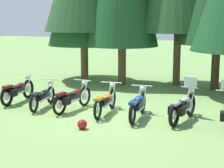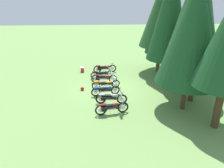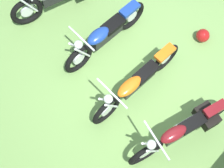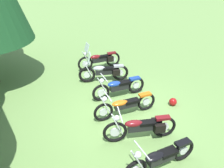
{
  "view_description": "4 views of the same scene",
  "coord_description": "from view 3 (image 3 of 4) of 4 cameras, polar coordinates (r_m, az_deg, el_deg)",
  "views": [
    {
      "loc": [
        5.77,
        -11.09,
        3.3
      ],
      "look_at": [
        -0.14,
        0.69,
        0.92
      ],
      "focal_mm": 59.6,
      "sensor_mm": 36.0,
      "label": 1
    },
    {
      "loc": [
        16.05,
        -0.53,
        7.15
      ],
      "look_at": [
        0.73,
        0.41,
        0.72
      ],
      "focal_mm": 34.41,
      "sensor_mm": 36.0,
      "label": 2
    },
    {
      "loc": [
        -2.06,
        1.89,
        6.59
      ],
      "look_at": [
        0.13,
        0.45,
        0.64
      ],
      "focal_mm": 55.38,
      "sensor_mm": 36.0,
      "label": 3
    },
    {
      "loc": [
        -6.27,
        1.81,
        4.88
      ],
      "look_at": [
        0.88,
        0.25,
        0.79
      ],
      "focal_mm": 36.32,
      "sensor_mm": 36.0,
      "label": 4
    }
  ],
  "objects": [
    {
      "name": "ground_plane",
      "position": [
        7.16,
        3.6,
        -1.01
      ],
      "size": [
        80.0,
        80.0,
        0.0
      ],
      "primitive_type": "plane",
      "color": "#6B934C"
    },
    {
      "name": "motorcycle_2",
      "position": [
        6.51,
        11.71,
        -7.4
      ],
      "size": [
        0.77,
        2.26,
        1.02
      ],
      "rotation": [
        0.0,
        0.0,
        1.52
      ],
      "color": "black",
      "rests_on": "ground_plane"
    },
    {
      "name": "dropped_helmet",
      "position": [
        7.83,
        14.75,
        7.74
      ],
      "size": [
        0.3,
        0.3,
        0.3
      ],
      "primitive_type": "sphere",
      "color": "maroon",
      "rests_on": "ground_plane"
    },
    {
      "name": "motorcycle_4",
      "position": [
        7.22,
        -1.13,
        8.16
      ],
      "size": [
        0.75,
        2.21,
        1.01
      ],
      "rotation": [
        0.0,
        0.0,
        1.75
      ],
      "color": "black",
      "rests_on": "ground_plane"
    },
    {
      "name": "motorcycle_3",
      "position": [
        6.75,
        4.09,
        0.32
      ],
      "size": [
        0.77,
        2.32,
        1.0
      ],
      "rotation": [
        0.0,
        0.0,
        1.74
      ],
      "color": "black",
      "rests_on": "ground_plane"
    }
  ]
}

